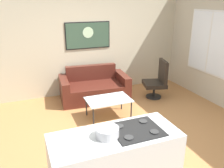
% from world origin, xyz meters
% --- Properties ---
extents(ground, '(6.40, 6.40, 0.04)m').
position_xyz_m(ground, '(0.00, 0.00, -0.02)').
color(ground, '#AC7341').
extents(back_wall, '(6.40, 0.05, 2.80)m').
position_xyz_m(back_wall, '(0.00, 2.42, 1.40)').
color(back_wall, '#BEB294').
rests_on(back_wall, ground).
extents(couch, '(1.73, 1.04, 0.79)m').
position_xyz_m(couch, '(-0.04, 1.87, 0.27)').
color(couch, '#4C1E16').
rests_on(couch, ground).
extents(coffee_table, '(0.93, 0.61, 0.42)m').
position_xyz_m(coffee_table, '(-0.06, 0.78, 0.38)').
color(coffee_table, silver).
rests_on(coffee_table, ground).
extents(armchair, '(0.67, 0.69, 0.98)m').
position_xyz_m(armchair, '(1.49, 1.34, 0.46)').
color(armchair, black).
rests_on(armchair, ground).
extents(kitchen_counter, '(1.57, 0.66, 0.91)m').
position_xyz_m(kitchen_counter, '(-0.73, -1.24, 0.44)').
color(kitchen_counter, silver).
rests_on(kitchen_counter, ground).
extents(mixing_bowl, '(0.28, 0.28, 0.12)m').
position_xyz_m(mixing_bowl, '(-0.83, -1.24, 0.94)').
color(mixing_bowl, silver).
rests_on(mixing_bowl, kitchen_counter).
extents(wall_painting, '(1.17, 0.03, 0.68)m').
position_xyz_m(wall_painting, '(-0.00, 2.38, 1.53)').
color(wall_painting, black).
extents(window, '(0.03, 1.36, 1.50)m').
position_xyz_m(window, '(2.59, 0.90, 1.42)').
color(window, silver).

